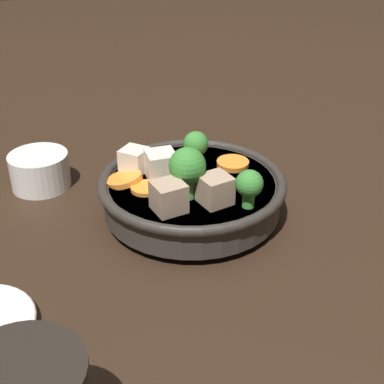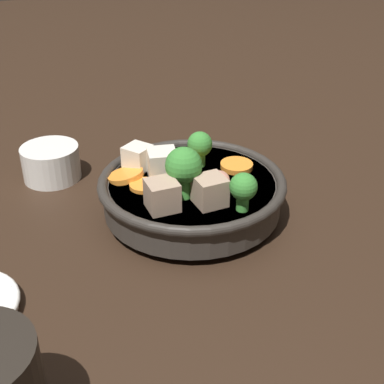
{
  "view_description": "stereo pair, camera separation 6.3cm",
  "coord_description": "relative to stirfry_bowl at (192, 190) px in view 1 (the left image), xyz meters",
  "views": [
    {
      "loc": [
        -0.48,
        0.25,
        0.35
      ],
      "look_at": [
        0.0,
        0.0,
        0.03
      ],
      "focal_mm": 50.0,
      "sensor_mm": 36.0,
      "label": 1
    },
    {
      "loc": [
        -0.51,
        0.2,
        0.35
      ],
      "look_at": [
        0.0,
        0.0,
        0.03
      ],
      "focal_mm": 50.0,
      "sensor_mm": 36.0,
      "label": 2
    }
  ],
  "objects": [
    {
      "name": "ground_plane",
      "position": [
        0.0,
        -0.0,
        -0.04
      ],
      "size": [
        3.0,
        3.0,
        0.0
      ],
      "primitive_type": "plane",
      "color": "black"
    },
    {
      "name": "stirfry_bowl",
      "position": [
        0.0,
        0.0,
        0.0
      ],
      "size": [
        0.22,
        0.22,
        0.1
      ],
      "color": "#38332D",
      "rests_on": "ground_plane"
    },
    {
      "name": "tea_cup",
      "position": [
        0.16,
        0.14,
        -0.01
      ],
      "size": [
        0.08,
        0.08,
        0.05
      ],
      "color": "white",
      "rests_on": "ground_plane"
    }
  ]
}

